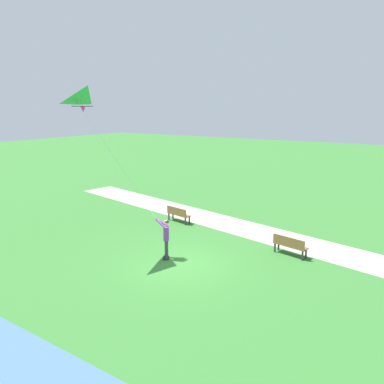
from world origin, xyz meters
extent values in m
plane|color=#33702D|center=(0.00, 0.00, 0.00)|extent=(120.00, 120.00, 0.00)
cube|color=#ADA393|center=(-5.33, 2.00, 0.01)|extent=(8.49, 31.87, 0.02)
cube|color=#232328|center=(-0.02, -0.63, 0.03)|extent=(0.23, 0.26, 0.06)
cylinder|color=#383842|center=(-0.03, -0.62, 0.45)|extent=(0.14, 0.14, 0.82)
cube|color=#232328|center=(-0.22, -0.77, 0.03)|extent=(0.23, 0.26, 0.06)
cylinder|color=#383842|center=(-0.23, -0.75, 0.45)|extent=(0.14, 0.14, 0.82)
cube|color=#753899|center=(-0.13, -0.68, 1.16)|extent=(0.45, 0.41, 0.60)
sphere|color=#DBB28E|center=(-0.13, -0.68, 1.62)|extent=(0.22, 0.22, 0.22)
ellipsoid|color=black|center=(-0.14, -0.67, 1.66)|extent=(0.31, 0.31, 0.13)
cylinder|color=#753899|center=(0.07, -0.82, 1.61)|extent=(0.14, 0.56, 0.43)
cylinder|color=#753899|center=(-0.08, -0.91, 1.61)|extent=(0.54, 0.33, 0.43)
sphere|color=#DBB28E|center=(0.08, -1.00, 1.74)|extent=(0.10, 0.10, 0.10)
pyramid|color=green|center=(1.57, -3.04, 6.73)|extent=(1.72, 1.04, 0.74)
cone|color=#E02D9E|center=(1.65, -3.30, 6.28)|extent=(0.25, 0.25, 0.22)
cylinder|color=black|center=(1.65, -3.30, 6.39)|extent=(1.47, 0.48, 0.02)
cylinder|color=silver|center=(0.87, -2.15, 3.99)|extent=(1.58, 2.31, 4.50)
cube|color=brown|center=(-4.72, -3.21, 0.45)|extent=(0.72, 1.56, 0.05)
cube|color=brown|center=(-4.54, -3.25, 0.68)|extent=(0.33, 1.48, 0.40)
cube|color=#2D2D33|center=(-5.01, -3.84, 0.23)|extent=(0.07, 0.07, 0.45)
cube|color=#2D2D33|center=(-4.69, -3.90, 0.23)|extent=(0.07, 0.07, 0.45)
cube|color=#2D2D33|center=(-4.75, -2.53, 0.23)|extent=(0.07, 0.07, 0.45)
cube|color=#2D2D33|center=(-4.44, -2.59, 0.23)|extent=(0.07, 0.07, 0.45)
cube|color=brown|center=(-3.38, 3.66, 0.45)|extent=(0.72, 1.56, 0.05)
cube|color=brown|center=(-3.19, 3.62, 0.68)|extent=(0.33, 1.48, 0.40)
cube|color=#2D2D33|center=(-3.67, 3.03, 0.23)|extent=(0.07, 0.07, 0.45)
cube|color=#2D2D33|center=(-3.35, 2.97, 0.23)|extent=(0.07, 0.07, 0.45)
cube|color=#2D2D33|center=(-3.41, 4.34, 0.23)|extent=(0.07, 0.07, 0.45)
cube|color=#2D2D33|center=(-3.09, 4.28, 0.23)|extent=(0.07, 0.07, 0.45)
camera|label=1|loc=(11.77, 8.27, 6.34)|focal=34.58mm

